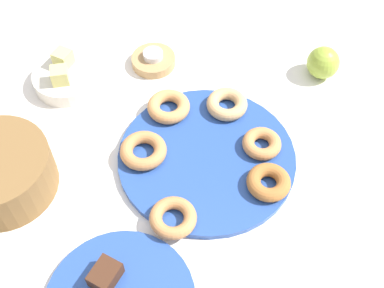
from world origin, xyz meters
name	(u,v)px	position (x,y,z in m)	size (l,w,h in m)	color
ground_plane	(207,159)	(0.00, 0.00, 0.00)	(2.40, 2.40, 0.00)	white
donut_plate	(207,157)	(0.00, 0.00, 0.01)	(0.36, 0.36, 0.01)	#284C9E
donut_0	(227,104)	(0.13, -0.02, 0.03)	(0.09, 0.09, 0.03)	tan
donut_1	(173,218)	(-0.16, 0.04, 0.03)	(0.09, 0.09, 0.02)	#C6844C
donut_2	(169,107)	(0.10, 0.10, 0.03)	(0.09, 0.09, 0.03)	tan
donut_3	(143,151)	(-0.02, 0.12, 0.03)	(0.09, 0.09, 0.03)	#C6844C
donut_4	(269,182)	(-0.05, -0.13, 0.03)	(0.08, 0.08, 0.03)	#AD6B33
donut_5	(262,144)	(0.04, -0.10, 0.03)	(0.08, 0.08, 0.02)	#C6844C
brownie_far	(105,275)	(-0.28, 0.13, 0.03)	(0.05, 0.04, 0.03)	#472819
candle_holder	(154,61)	(0.25, 0.17, 0.01)	(0.10, 0.10, 0.02)	tan
tealight	(153,55)	(0.25, 0.17, 0.03)	(0.05, 0.05, 0.01)	silver
fruit_bowl	(67,78)	(0.15, 0.34, 0.02)	(0.15, 0.15, 0.03)	silver
melon_chunk_left	(60,75)	(0.13, 0.34, 0.05)	(0.04, 0.04, 0.04)	#DBD67A
melon_chunk_right	(63,58)	(0.18, 0.36, 0.05)	(0.04, 0.04, 0.04)	#DBD67A
apple	(323,63)	(0.28, -0.22, 0.04)	(0.07, 0.07, 0.07)	#93AD38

